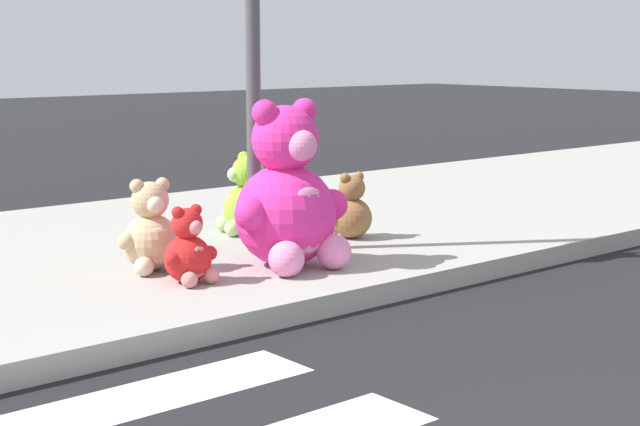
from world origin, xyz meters
TOP-DOWN VIEW (x-y plane):
  - sidewalk at (0.00, 5.20)m, footprint 28.00×4.40m
  - sign_pole at (1.00, 4.40)m, footprint 0.56×0.11m
  - plush_pink_large at (0.87, 3.81)m, footprint 0.92×0.81m
  - plush_tan at (0.05, 4.32)m, footprint 0.49×0.46m
  - plush_red at (0.05, 3.84)m, footprint 0.40×0.35m
  - plush_lime at (1.37, 5.03)m, footprint 0.48×0.51m
  - plush_brown at (1.90, 4.31)m, footprint 0.42×0.37m

SIDE VIEW (x-z plane):
  - sidewalk at x=0.00m, z-range 0.00..0.15m
  - plush_red at x=0.05m, z-range 0.10..0.62m
  - plush_brown at x=1.90m, z-range 0.10..0.64m
  - plush_tan at x=0.05m, z-range 0.08..0.73m
  - plush_lime at x=1.37m, z-range 0.08..0.76m
  - plush_pink_large at x=0.87m, z-range 0.03..1.22m
  - sign_pole at x=1.00m, z-range 0.25..3.45m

